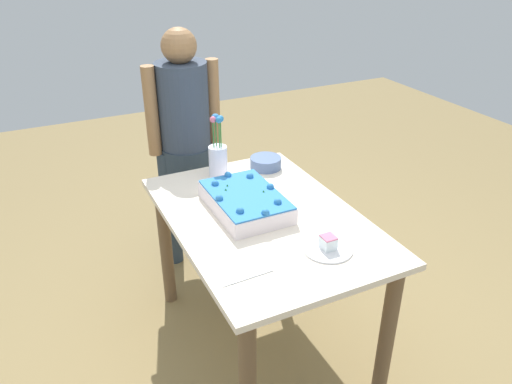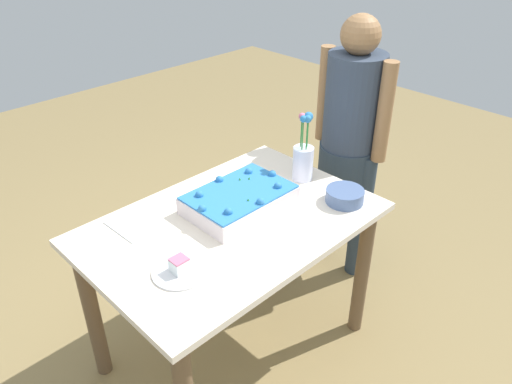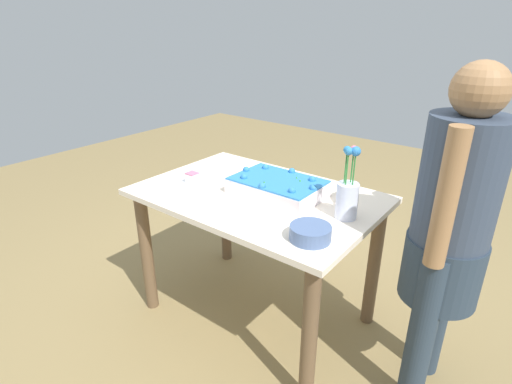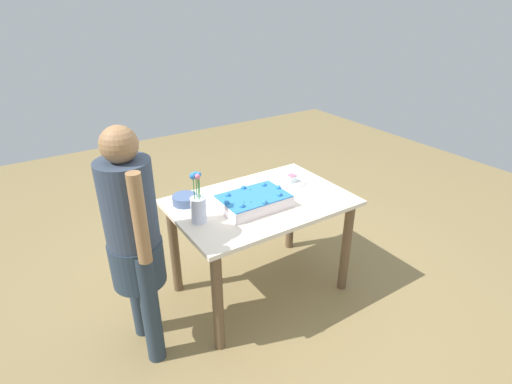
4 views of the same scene
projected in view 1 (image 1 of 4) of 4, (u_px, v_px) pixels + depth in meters
The scene contains 8 objects.
ground_plane at pixel (263, 340), 2.68m from camera, with size 8.00×8.00×0.00m, color olive.
dining_table at pixel (264, 241), 2.38m from camera, with size 1.24×0.83×0.78m.
sheet_cake at pixel (245, 201), 2.35m from camera, with size 0.46×0.31×0.11m.
serving_plate_with_slice at pixel (328, 246), 2.07m from camera, with size 0.21×0.21×0.06m.
cake_knife at pixel (248, 277), 1.91m from camera, with size 0.22×0.02×0.00m, color silver.
flower_vase at pixel (218, 157), 2.64m from camera, with size 0.10×0.10×0.34m.
fruit_bowl at pixel (266, 163), 2.77m from camera, with size 0.17×0.17×0.06m, color #4F6795.
person_standing at pixel (185, 137), 2.99m from camera, with size 0.31×0.45×1.49m.
Camera 1 is at (-1.78, 0.90, 1.96)m, focal length 35.00 mm.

